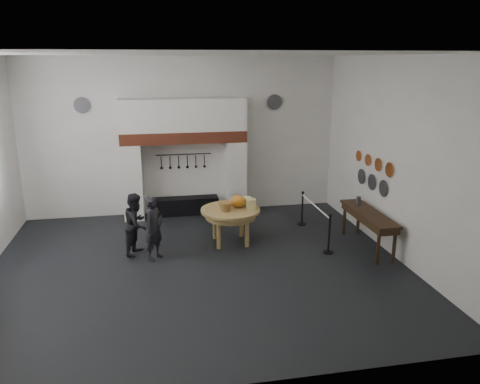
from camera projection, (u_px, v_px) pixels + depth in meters
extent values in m
cube|color=black|center=(199.00, 266.00, 10.30)|extent=(9.00, 8.00, 0.02)
cube|color=silver|center=(194.00, 54.00, 9.07)|extent=(9.00, 8.00, 0.02)
cube|color=white|center=(183.00, 137.00, 13.47)|extent=(9.00, 0.02, 4.50)
cube|color=white|center=(228.00, 236.00, 5.91)|extent=(9.00, 0.02, 4.50)
cube|color=white|center=(396.00, 159.00, 10.50)|extent=(0.02, 8.00, 4.50)
cube|color=silver|center=(133.00, 182.00, 13.19)|extent=(0.55, 0.70, 2.15)
cube|color=silver|center=(235.00, 177.00, 13.72)|extent=(0.55, 0.70, 2.15)
cube|color=#9E442B|center=(184.00, 137.00, 13.12)|extent=(3.50, 0.72, 0.32)
cube|color=silver|center=(183.00, 115.00, 12.95)|extent=(3.50, 0.70, 0.90)
cube|color=black|center=(186.00, 206.00, 13.75)|extent=(1.90, 0.45, 0.50)
cylinder|color=black|center=(184.00, 154.00, 13.53)|extent=(1.60, 0.02, 0.02)
cylinder|color=tan|center=(230.00, 210.00, 11.44)|extent=(1.62, 1.62, 0.07)
ellipsoid|color=#C67D1C|center=(238.00, 201.00, 11.52)|extent=(0.36, 0.36, 0.31)
cube|color=#D2C57D|center=(251.00, 204.00, 11.44)|extent=(0.22, 0.22, 0.24)
cube|color=#EDE78D|center=(248.00, 201.00, 11.73)|extent=(0.18, 0.18, 0.20)
cone|color=#A17F3B|center=(225.00, 207.00, 11.24)|extent=(0.36, 0.36, 0.22)
ellipsoid|color=#AD753D|center=(224.00, 202.00, 11.73)|extent=(0.31, 0.18, 0.13)
imported|color=black|center=(154.00, 228.00, 10.51)|extent=(0.61, 0.65, 1.49)
imported|color=black|center=(136.00, 224.00, 10.82)|extent=(0.79, 0.87, 1.46)
cube|color=#322212|center=(369.00, 213.00, 11.11)|extent=(0.55, 2.20, 0.06)
cylinder|color=#515156|center=(359.00, 201.00, 11.64)|extent=(0.12, 0.12, 0.22)
cylinder|color=#C6662D|center=(389.00, 170.00, 10.76)|extent=(0.03, 0.34, 0.34)
cylinder|color=#C6662D|center=(378.00, 165.00, 11.28)|extent=(0.03, 0.32, 0.32)
cylinder|color=#C6662D|center=(368.00, 160.00, 11.80)|extent=(0.03, 0.30, 0.30)
cylinder|color=#C6662D|center=(359.00, 156.00, 12.32)|extent=(0.03, 0.28, 0.28)
cylinder|color=#4C4C51|center=(383.00, 188.00, 11.09)|extent=(0.03, 0.40, 0.40)
cylinder|color=#4C4C51|center=(372.00, 182.00, 11.66)|extent=(0.03, 0.40, 0.40)
cylinder|color=#4C4C51|center=(361.00, 176.00, 12.22)|extent=(0.03, 0.40, 0.40)
cylinder|color=#4C4C51|center=(82.00, 105.00, 12.68)|extent=(0.44, 0.03, 0.44)
cylinder|color=#4C4C51|center=(275.00, 102.00, 13.66)|extent=(0.44, 0.03, 0.44)
cylinder|color=black|center=(329.00, 235.00, 10.91)|extent=(0.05, 0.05, 0.90)
cylinder|color=black|center=(302.00, 209.00, 12.80)|extent=(0.05, 0.05, 0.90)
cylinder|color=white|center=(315.00, 206.00, 11.75)|extent=(0.04, 2.00, 0.04)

